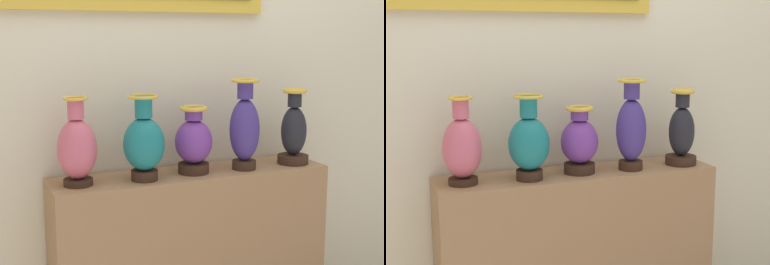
% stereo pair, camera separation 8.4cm
% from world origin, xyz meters
% --- Properties ---
extents(display_shelf, '(1.27, 0.30, 0.88)m').
position_xyz_m(display_shelf, '(0.00, 0.00, 0.44)').
color(display_shelf, '#99704C').
rests_on(display_shelf, ground_plane).
extents(back_wall, '(3.23, 0.14, 3.19)m').
position_xyz_m(back_wall, '(-0.01, 0.21, 1.60)').
color(back_wall, beige).
rests_on(back_wall, ground_plane).
extents(vase_rose, '(0.16, 0.16, 0.36)m').
position_xyz_m(vase_rose, '(-0.52, -0.02, 1.03)').
color(vase_rose, '#382319').
rests_on(vase_rose, display_shelf).
extents(vase_teal, '(0.18, 0.18, 0.36)m').
position_xyz_m(vase_teal, '(-0.24, -0.05, 1.04)').
color(vase_teal, '#382319').
rests_on(vase_teal, display_shelf).
extents(vase_violet, '(0.17, 0.17, 0.30)m').
position_xyz_m(vase_violet, '(0.00, -0.02, 1.02)').
color(vase_violet, '#382319').
rests_on(vase_violet, display_shelf).
extents(vase_indigo, '(0.14, 0.14, 0.41)m').
position_xyz_m(vase_indigo, '(0.24, -0.04, 1.07)').
color(vase_indigo, '#382319').
rests_on(vase_indigo, display_shelf).
extents(vase_onyx, '(0.15, 0.15, 0.36)m').
position_xyz_m(vase_onyx, '(0.51, -0.04, 1.03)').
color(vase_onyx, '#382319').
rests_on(vase_onyx, display_shelf).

